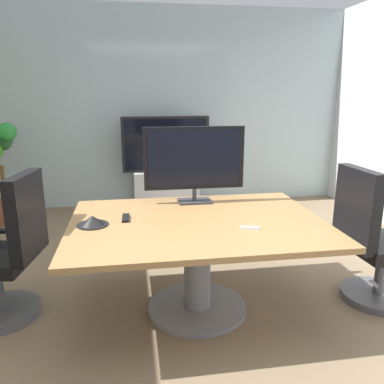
% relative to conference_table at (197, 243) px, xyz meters
% --- Properties ---
extents(ground_plane, '(7.49, 7.49, 0.00)m').
position_rel_conference_table_xyz_m(ground_plane, '(-0.03, -0.22, -0.55)').
color(ground_plane, '#7A664C').
extents(wall_back_glass_partition, '(5.47, 0.10, 2.78)m').
position_rel_conference_table_xyz_m(wall_back_glass_partition, '(-0.03, 3.02, 0.84)').
color(wall_back_glass_partition, '#9EB2B7').
rests_on(wall_back_glass_partition, ground).
extents(conference_table, '(1.84, 1.32, 0.72)m').
position_rel_conference_table_xyz_m(conference_table, '(0.00, 0.00, 0.00)').
color(conference_table, olive).
rests_on(conference_table, ground).
extents(office_chair_left, '(0.63, 0.61, 1.09)m').
position_rel_conference_table_xyz_m(office_chair_left, '(-1.37, 0.12, -0.09)').
color(office_chair_left, '#4C4C51').
rests_on(office_chair_left, ground).
extents(office_chair_right, '(0.60, 0.58, 1.09)m').
position_rel_conference_table_xyz_m(office_chair_right, '(1.37, -0.09, -0.09)').
color(office_chair_right, '#4C4C51').
rests_on(office_chair_right, ground).
extents(tv_monitor, '(0.84, 0.18, 0.64)m').
position_rel_conference_table_xyz_m(tv_monitor, '(0.06, 0.49, 0.53)').
color(tv_monitor, '#333338').
rests_on(tv_monitor, conference_table).
extents(wall_display_unit, '(1.20, 0.36, 1.31)m').
position_rel_conference_table_xyz_m(wall_display_unit, '(0.02, 2.67, -0.11)').
color(wall_display_unit, '#B7BABC').
rests_on(wall_display_unit, ground).
extents(conference_phone, '(0.22, 0.22, 0.07)m').
position_rel_conference_table_xyz_m(conference_phone, '(-0.75, 0.01, 0.20)').
color(conference_phone, black).
rests_on(conference_phone, conference_table).
extents(remote_control, '(0.05, 0.17, 0.02)m').
position_rel_conference_table_xyz_m(remote_control, '(-0.52, 0.11, 0.18)').
color(remote_control, black).
rests_on(remote_control, conference_table).
extents(whiteboard_marker, '(0.13, 0.06, 0.02)m').
position_rel_conference_table_xyz_m(whiteboard_marker, '(0.32, -0.24, 0.18)').
color(whiteboard_marker, silver).
rests_on(whiteboard_marker, conference_table).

